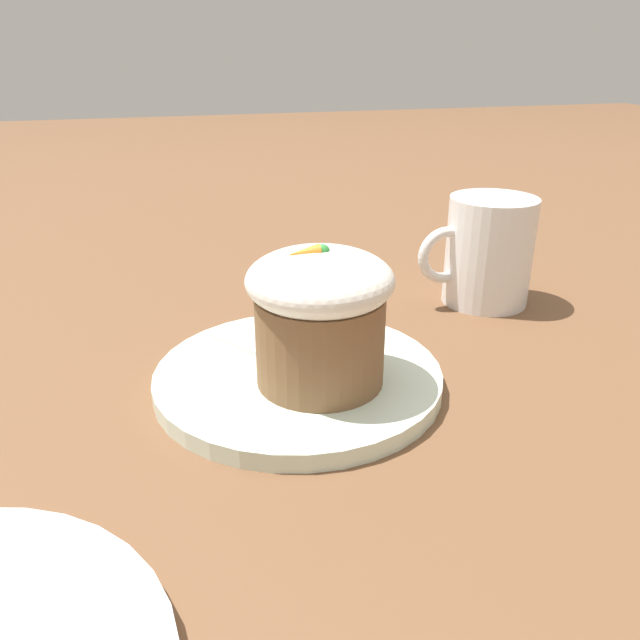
# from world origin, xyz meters

# --- Properties ---
(ground_plane) EXTENTS (4.00, 4.00, 0.00)m
(ground_plane) POSITION_xyz_m (0.00, 0.00, 0.00)
(ground_plane) COLOR brown
(dessert_plate) EXTENTS (0.22, 0.22, 0.01)m
(dessert_plate) POSITION_xyz_m (0.00, 0.00, 0.01)
(dessert_plate) COLOR silver
(dessert_plate) RESTS_ON ground_plane
(carrot_cake) EXTENTS (0.10, 0.10, 0.10)m
(carrot_cake) POSITION_xyz_m (-0.01, 0.02, 0.07)
(carrot_cake) COLOR brown
(carrot_cake) RESTS_ON dessert_plate
(spoon) EXTENTS (0.09, 0.12, 0.01)m
(spoon) POSITION_xyz_m (0.00, -0.00, 0.02)
(spoon) COLOR silver
(spoon) RESTS_ON dessert_plate
(coffee_cup) EXTENTS (0.12, 0.08, 0.11)m
(coffee_cup) POSITION_xyz_m (-0.22, -0.11, 0.05)
(coffee_cup) COLOR white
(coffee_cup) RESTS_ON ground_plane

